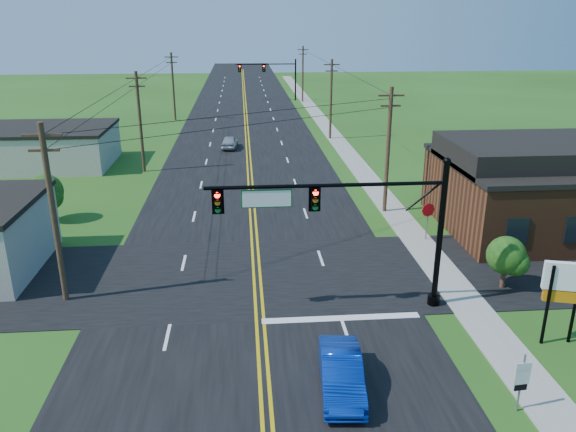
{
  "coord_description": "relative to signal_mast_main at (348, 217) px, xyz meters",
  "views": [
    {
      "loc": [
        -0.43,
        -16.05,
        13.5
      ],
      "look_at": [
        1.73,
        10.0,
        4.17
      ],
      "focal_mm": 35.0,
      "sensor_mm": 36.0,
      "label": 1
    }
  ],
  "objects": [
    {
      "name": "utility_pole_right_b",
      "position": [
        5.46,
        40.0,
        -0.03
      ],
      "size": [
        1.8,
        0.28,
        9.0
      ],
      "color": "#342817",
      "rests_on": "ground"
    },
    {
      "name": "cream_bldg_far",
      "position": [
        -23.34,
        30.0,
        -2.89
      ],
      "size": [
        12.2,
        9.2,
        3.7
      ],
      "color": "beige",
      "rests_on": "ground"
    },
    {
      "name": "tree_right_back",
      "position": [
        11.66,
        18.0,
        -2.15
      ],
      "size": [
        3.0,
        3.0,
        4.1
      ],
      "color": "#342817",
      "rests_on": "ground"
    },
    {
      "name": "sidewalk",
      "position": [
        6.16,
        32.0,
        -4.71
      ],
      "size": [
        2.0,
        160.0,
        0.08
      ],
      "primitive_type": "cube",
      "color": "gray",
      "rests_on": "ground"
    },
    {
      "name": "signal_mast_main",
      "position": [
        0.0,
        0.0,
        0.0
      ],
      "size": [
        11.3,
        0.6,
        7.48
      ],
      "color": "black",
      "rests_on": "ground"
    },
    {
      "name": "pylon_sign",
      "position": [
        8.66,
        -3.77,
        -1.96
      ],
      "size": [
        1.86,
        0.74,
        3.82
      ],
      "rotation": [
        0.0,
        0.0,
        -0.27
      ],
      "color": "black",
      "rests_on": "ground"
    },
    {
      "name": "shrub_corner",
      "position": [
        8.66,
        1.5,
        -2.9
      ],
      "size": [
        2.0,
        2.0,
        2.86
      ],
      "color": "#342817",
      "rests_on": "ground"
    },
    {
      "name": "utility_pole_right_c",
      "position": [
        5.46,
        70.0,
        -0.03
      ],
      "size": [
        1.8,
        0.28,
        9.0
      ],
      "color": "#342817",
      "rests_on": "ground"
    },
    {
      "name": "utility_pole_left_c",
      "position": [
        -13.84,
        54.0,
        -0.03
      ],
      "size": [
        1.8,
        0.28,
        9.0
      ],
      "color": "#342817",
      "rests_on": "ground"
    },
    {
      "name": "utility_pole_left_a",
      "position": [
        -13.84,
        2.0,
        -0.03
      ],
      "size": [
        1.8,
        0.28,
        9.0
      ],
      "color": "#342817",
      "rests_on": "ground"
    },
    {
      "name": "route_sign",
      "position": [
        4.89,
        -8.02,
        -3.37
      ],
      "size": [
        0.59,
        0.12,
        2.37
      ],
      "rotation": [
        0.0,
        0.0,
        0.09
      ],
      "color": "slate",
      "rests_on": "ground"
    },
    {
      "name": "signal_mast_far",
      "position": [
        0.1,
        72.0,
        -0.2
      ],
      "size": [
        10.98,
        0.6,
        7.48
      ],
      "color": "black",
      "rests_on": "ground"
    },
    {
      "name": "road_cross",
      "position": [
        -4.34,
        4.0,
        -4.73
      ],
      "size": [
        70.0,
        10.0,
        0.04
      ],
      "primitive_type": "cube",
      "color": "black",
      "rests_on": "ground"
    },
    {
      "name": "utility_pole_right_a",
      "position": [
        5.46,
        14.0,
        -0.03
      ],
      "size": [
        1.8,
        0.28,
        9.0
      ],
      "color": "#342817",
      "rests_on": "ground"
    },
    {
      "name": "brick_building",
      "position": [
        15.66,
        10.0,
        -2.4
      ],
      "size": [
        14.2,
        11.2,
        4.7
      ],
      "color": "#592E19",
      "rests_on": "ground"
    },
    {
      "name": "ground",
      "position": [
        -4.34,
        -8.0,
        -4.75
      ],
      "size": [
        260.0,
        260.0,
        0.0
      ],
      "primitive_type": "plane",
      "color": "#234513",
      "rests_on": "ground"
    },
    {
      "name": "distant_car",
      "position": [
        -6.12,
        35.87,
        -4.08
      ],
      "size": [
        1.91,
        4.05,
        1.34
      ],
      "primitive_type": "imported",
      "rotation": [
        0.0,
        0.0,
        3.06
      ],
      "color": "#B3B3B8",
      "rests_on": "ground"
    },
    {
      "name": "utility_pole_left_b",
      "position": [
        -13.84,
        27.0,
        -0.03
      ],
      "size": [
        1.8,
        0.28,
        9.0
      ],
      "color": "#342817",
      "rests_on": "ground"
    },
    {
      "name": "blue_car",
      "position": [
        -1.27,
        -6.29,
        -4.02
      ],
      "size": [
        1.91,
        4.54,
        1.46
      ],
      "primitive_type": "imported",
      "rotation": [
        0.0,
        0.0,
        -0.08
      ],
      "color": "#062996",
      "rests_on": "ground"
    },
    {
      "name": "stop_sign",
      "position": [
        6.72,
        8.28,
        -2.93
      ],
      "size": [
        0.88,
        0.25,
        2.52
      ],
      "rotation": [
        0.0,
        0.0,
        0.23
      ],
      "color": "slate",
      "rests_on": "ground"
    },
    {
      "name": "tree_left",
      "position": [
        -18.34,
        14.0,
        -2.59
      ],
      "size": [
        2.4,
        2.4,
        3.37
      ],
      "color": "#342817",
      "rests_on": "ground"
    },
    {
      "name": "road_main",
      "position": [
        -4.34,
        42.0,
        -4.73
      ],
      "size": [
        16.0,
        220.0,
        0.04
      ],
      "primitive_type": "cube",
      "color": "black",
      "rests_on": "ground"
    }
  ]
}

